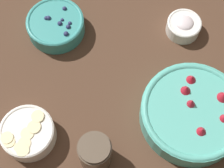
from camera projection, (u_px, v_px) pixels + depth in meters
name	position (u px, v px, depth m)	size (l,w,h in m)	color
ground_plane	(97.00, 83.00, 1.03)	(4.00, 4.00, 0.00)	#4C3323
bowl_strawberries	(193.00, 113.00, 0.95)	(0.26, 0.26, 0.09)	#56B7A8
bowl_blueberries	(56.00, 25.00, 1.07)	(0.16, 0.16, 0.06)	teal
bowl_bananas	(28.00, 133.00, 0.93)	(0.14, 0.14, 0.06)	white
bowl_cream	(184.00, 26.00, 1.08)	(0.10, 0.10, 0.05)	white
jar_chocolate	(95.00, 153.00, 0.90)	(0.08, 0.08, 0.10)	brown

